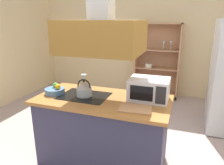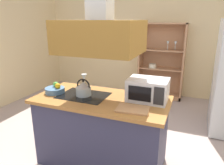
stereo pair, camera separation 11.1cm
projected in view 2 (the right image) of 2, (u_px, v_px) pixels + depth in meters
The scene contains 10 objects.
ground_plane at pixel (116, 162), 2.79m from camera, with size 7.80×7.80×0.00m, color #A7938A.
wall_back at pixel (160, 40), 5.07m from camera, with size 6.00×0.12×2.70m, color beige.
kitchen_island at pixel (102, 131), 2.68m from camera, with size 1.63×0.81×0.90m.
range_hood at pixel (100, 26), 2.31m from camera, with size 0.90×0.70×1.25m.
dish_cabinet at pixel (161, 65), 5.01m from camera, with size 1.04×0.40×1.75m.
kettle at pixel (83, 89), 2.62m from camera, with size 0.19×0.19×0.22m.
cutting_board at pixel (133, 109), 2.22m from camera, with size 0.34×0.24×0.02m, color tan.
microwave at pixel (148, 90), 2.46m from camera, with size 0.46×0.35×0.26m.
wine_glass_on_counter at pixel (84, 78), 2.86m from camera, with size 0.08×0.08×0.21m.
fruit_bowl at pixel (55, 90), 2.73m from camera, with size 0.25×0.25×0.14m.
Camera 2 is at (0.82, -2.22, 1.82)m, focal length 33.69 mm.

